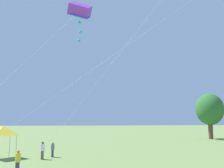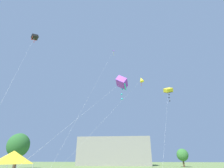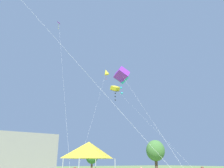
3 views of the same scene
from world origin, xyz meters
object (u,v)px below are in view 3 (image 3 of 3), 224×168
Objects in this scene: kite_purple_delta_0 at (59,24)px; kite_purple_box_3 at (122,75)px; kite_yellow_diamond_1 at (106,72)px; kite_yellow_box_4 at (115,89)px; festival_tent at (89,150)px.

kite_purple_delta_0 reaches higher than kite_purple_box_3.
kite_purple_delta_0 reaches higher than kite_yellow_diamond_1.
kite_purple_delta_0 reaches higher than kite_yellow_box_4.
kite_yellow_diamond_1 is 9.20m from kite_yellow_box_4.
kite_purple_box_3 is (8.28, 7.96, 9.35)m from festival_tent.
kite_yellow_box_4 reaches higher than festival_tent.
kite_yellow_diamond_1 is at bearing 69.47° from kite_purple_box_3.
kite_yellow_box_4 is (18.02, 23.73, 13.78)m from festival_tent.
festival_tent is 14.81m from kite_purple_box_3.
festival_tent is at bearing -136.13° from kite_purple_box_3.
kite_yellow_diamond_1 is (6.19, -8.68, -12.34)m from kite_purple_delta_0.
kite_yellow_box_4 is at bearing -9.11° from kite_purple_delta_0.
kite_purple_delta_0 is 17.65m from kite_yellow_box_4.
kite_purple_box_3 is at bearing -121.69° from kite_yellow_box_4.
kite_yellow_diamond_1 is 0.67× the size of kite_yellow_box_4.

